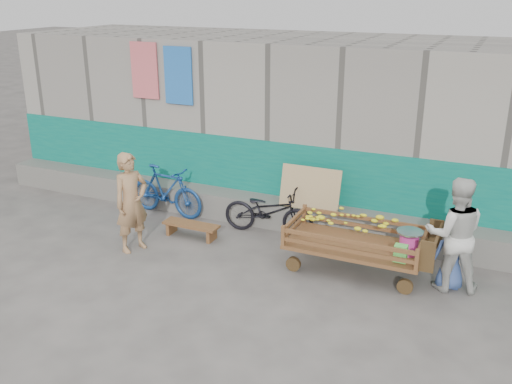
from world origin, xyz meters
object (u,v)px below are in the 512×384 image
at_px(bench, 191,227).
at_px(bicycle_blue, 166,191).
at_px(child, 452,255).
at_px(bicycle_dark, 269,211).
at_px(vendor_man, 131,202).
at_px(woman, 454,234).
at_px(banana_cart, 353,232).

distance_m(bench, bicycle_blue, 1.15).
xyz_separation_m(bench, child, (4.04, -0.00, 0.31)).
height_order(bicycle_dark, bicycle_blue, bicycle_blue).
height_order(bench, bicycle_blue, bicycle_blue).
bearing_deg(vendor_man, woman, -60.25).
xyz_separation_m(vendor_man, bicycle_dark, (1.68, 1.40, -0.38)).
bearing_deg(vendor_man, bicycle_blue, 33.10).
bearing_deg(bicycle_dark, bicycle_blue, 84.86).
height_order(vendor_man, woman, woman).
relative_size(banana_cart, vendor_man, 1.34).
bearing_deg(bicycle_blue, woman, -93.42).
xyz_separation_m(bench, bicycle_blue, (-0.90, 0.67, 0.28)).
bearing_deg(child, bicycle_blue, -20.55).
bearing_deg(woman, vendor_man, -5.39).
distance_m(child, bicycle_blue, 4.98).
relative_size(child, bicycle_dark, 0.63).
height_order(woman, bicycle_blue, woman).
distance_m(bench, woman, 4.09).
bearing_deg(bicycle_dark, woman, -106.37).
bearing_deg(bicycle_dark, child, -106.26).
bearing_deg(bench, bicycle_blue, 143.13).
relative_size(vendor_man, bicycle_blue, 1.04).
distance_m(vendor_man, woman, 4.67).
bearing_deg(bicycle_dark, banana_cart, -117.91).
xyz_separation_m(woman, child, (0.00, 0.01, -0.31)).
xyz_separation_m(bench, vendor_man, (-0.57, -0.76, 0.61)).
relative_size(bench, vendor_man, 0.60).
bearing_deg(banana_cart, vendor_man, -168.13).
xyz_separation_m(banana_cart, bench, (-2.70, 0.07, -0.43)).
height_order(banana_cart, woman, woman).
distance_m(vendor_man, bicycle_blue, 1.51).
distance_m(bicycle_dark, bicycle_blue, 2.00).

